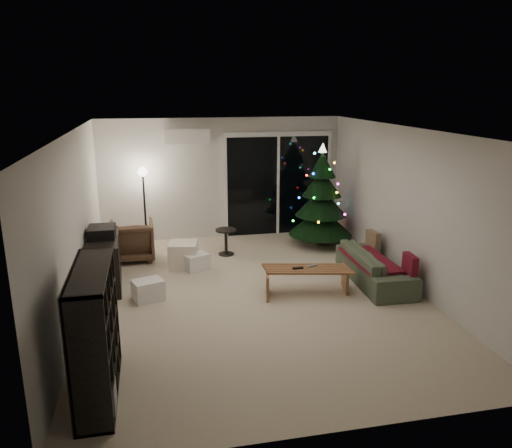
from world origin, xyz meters
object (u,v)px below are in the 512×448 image
(media_cabinet, at_px, (104,262))
(coffee_table, at_px, (307,281))
(bookshelf, at_px, (78,335))
(christmas_tree, at_px, (321,195))
(armchair, at_px, (132,241))
(sofa, at_px, (375,266))

(media_cabinet, bearing_deg, coffee_table, -20.50)
(bookshelf, xyz_separation_m, christmas_tree, (4.08, 4.38, 0.34))
(media_cabinet, xyz_separation_m, armchair, (0.40, 1.20, -0.04))
(bookshelf, height_order, christmas_tree, christmas_tree)
(christmas_tree, bearing_deg, bookshelf, -132.98)
(armchair, height_order, coffee_table, armchair)
(bookshelf, height_order, media_cabinet, bookshelf)
(sofa, distance_m, christmas_tree, 2.22)
(coffee_table, bearing_deg, bookshelf, -133.89)
(bookshelf, xyz_separation_m, media_cabinet, (0.00, 3.05, -0.28))
(sofa, bearing_deg, coffee_table, 102.70)
(media_cabinet, relative_size, armchair, 1.63)
(sofa, xyz_separation_m, coffee_table, (-1.23, -0.23, -0.06))
(media_cabinet, bearing_deg, bookshelf, -92.78)
(bookshelf, relative_size, sofa, 0.75)
(bookshelf, distance_m, armchair, 4.29)
(media_cabinet, relative_size, christmas_tree, 0.63)
(sofa, height_order, coffee_table, sofa)
(armchair, bearing_deg, coffee_table, 139.15)
(christmas_tree, bearing_deg, sofa, -83.88)
(media_cabinet, xyz_separation_m, christmas_tree, (4.08, 1.32, 0.62))
(armchair, relative_size, christmas_tree, 0.39)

